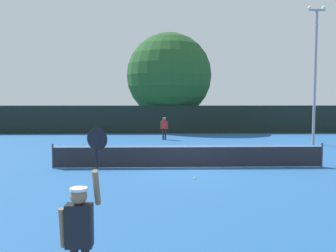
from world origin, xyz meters
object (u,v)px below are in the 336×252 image
(player_receiving, at_px, (164,126))
(parked_car_mid, at_px, (265,120))
(player_serving, at_px, (80,227))
(light_pole, at_px, (315,67))
(large_tree, at_px, (169,76))
(parked_car_near, at_px, (230,120))
(tennis_ball, at_px, (195,178))

(player_receiving, relative_size, parked_car_mid, 0.38)
(player_serving, xyz_separation_m, light_pole, (11.40, 18.45, 3.95))
(light_pole, height_order, large_tree, large_tree)
(player_serving, height_order, player_receiving, player_serving)
(player_receiving, height_order, parked_car_near, parked_car_near)
(tennis_ball, xyz_separation_m, large_tree, (-0.29, 21.94, 5.28))
(player_serving, bearing_deg, light_pole, 58.28)
(player_serving, height_order, large_tree, large_tree)
(large_tree, distance_m, parked_car_mid, 12.12)
(light_pole, bearing_deg, player_serving, -121.72)
(parked_car_mid, bearing_deg, tennis_ball, -108.21)
(player_receiving, bearing_deg, light_pole, 160.80)
(player_receiving, xyz_separation_m, parked_car_mid, (11.20, 12.17, -0.23))
(light_pole, height_order, parked_car_near, light_pole)
(player_receiving, distance_m, parked_car_mid, 16.54)
(large_tree, xyz_separation_m, parked_car_mid, (10.58, 3.79, -4.53))
(player_serving, xyz_separation_m, tennis_ball, (2.52, 8.30, -1.11))
(light_pole, relative_size, parked_car_near, 2.08)
(parked_car_near, height_order, parked_car_mid, same)
(player_serving, relative_size, light_pole, 0.29)
(player_serving, distance_m, player_receiving, 21.92)
(tennis_ball, height_order, large_tree, large_tree)
(player_serving, distance_m, parked_car_mid, 36.36)
(light_pole, bearing_deg, parked_car_near, 98.77)
(tennis_ball, height_order, parked_car_mid, parked_car_mid)
(light_pole, xyz_separation_m, parked_car_mid, (1.41, 15.58, -4.31))
(player_receiving, bearing_deg, player_serving, 85.79)
(player_serving, relative_size, tennis_ball, 37.89)
(tennis_ball, xyz_separation_m, parked_car_near, (6.48, 25.75, 0.74))
(player_serving, xyz_separation_m, player_receiving, (1.61, 21.86, -0.13))
(large_tree, bearing_deg, parked_car_near, 29.38)
(player_serving, height_order, tennis_ball, player_serving)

